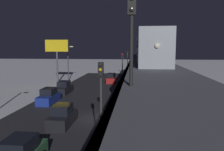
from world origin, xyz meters
The scene contains 14 objects.
ground_plane centered at (0.00, 0.00, 0.00)m, with size 240.00×240.00×0.00m, color white.
avenue_asphalt centered at (4.50, 0.00, 0.00)m, with size 11.00×82.94×0.01m, color #28282D.
elevated_railway centered at (-5.29, 0.00, 4.84)m, with size 5.00×82.94×5.57m.
subway_train centered at (-5.38, -14.28, 7.35)m, with size 2.94×36.87×3.40m.
rail_signal centered at (-3.52, 12.29, 8.29)m, with size 0.36×0.41×4.00m.
sedan_blue centered at (7.70, -6.02, 0.80)m, with size 1.80×4.62×1.97m.
sedan_black centered at (7.70, -12.36, 0.80)m, with size 1.80×4.69×1.97m.
sedan_red centered at (1.30, -24.32, 0.80)m, with size 1.80×4.08×1.97m.
sedan_black_2 centered at (3.10, 2.21, 0.80)m, with size 1.80×4.19×1.97m.
traffic_light_near centered at (-1.60, 8.71, 4.20)m, with size 0.32×0.44×6.40m.
traffic_light_mid centered at (-1.60, -13.92, 4.20)m, with size 0.32×0.44×6.40m.
traffic_light_far centered at (-1.60, -36.56, 4.20)m, with size 0.32×0.44×6.40m.
commercial_billboard centered at (12.46, -22.85, 6.83)m, with size 4.80×0.36×8.90m.
street_lamp_far centered at (10.57, -25.00, 4.81)m, with size 1.35×0.44×7.65m.
Camera 1 is at (-3.71, 22.19, 7.27)m, focal length 36.04 mm.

